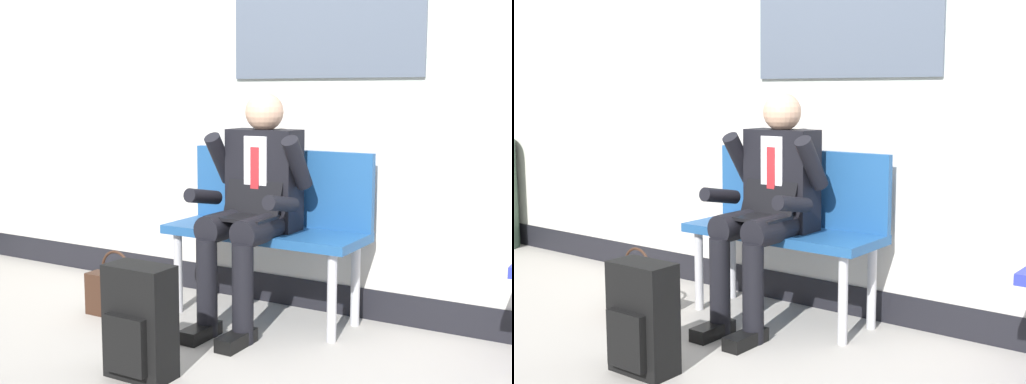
# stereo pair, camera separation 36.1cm
# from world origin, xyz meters

# --- Properties ---
(ground_plane) EXTENTS (18.00, 18.00, 0.00)m
(ground_plane) POSITION_xyz_m (0.00, 0.00, 0.00)
(ground_plane) COLOR #9E9991
(station_wall) EXTENTS (6.69, 0.17, 2.68)m
(station_wall) POSITION_xyz_m (0.00, 0.70, 1.34)
(station_wall) COLOR beige
(station_wall) RESTS_ON ground
(bench_with_person) EXTENTS (1.13, 0.42, 0.94)m
(bench_with_person) POSITION_xyz_m (-0.14, 0.42, 0.56)
(bench_with_person) COLOR navy
(bench_with_person) RESTS_ON ground
(person_seated) EXTENTS (0.57, 0.70, 1.26)m
(person_seated) POSITION_xyz_m (-0.14, 0.22, 0.68)
(person_seated) COLOR black
(person_seated) RESTS_ON ground
(backpack) EXTENTS (0.31, 0.21, 0.51)m
(backpack) POSITION_xyz_m (-0.19, -0.66, 0.25)
(backpack) COLOR black
(backpack) RESTS_ON ground
(handbag) EXTENTS (0.39, 0.11, 0.39)m
(handbag) POSITION_xyz_m (-0.86, -0.06, 0.13)
(handbag) COLOR #331E14
(handbag) RESTS_ON ground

